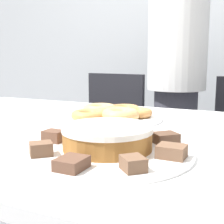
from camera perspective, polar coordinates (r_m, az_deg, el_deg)
wall_back at (r=2.45m, az=17.37°, el=16.90°), size 8.00×0.05×2.60m
table at (r=0.93m, az=1.38°, el=-8.24°), size 1.83×0.98×0.76m
person_standing at (r=1.73m, az=11.72°, el=6.50°), size 0.31×0.31×1.66m
office_chair_left at (r=1.92m, az=-1.69°, el=-7.18°), size 0.49×0.49×0.88m
plate_cake at (r=0.70m, az=-0.82°, el=-7.13°), size 0.38×0.38×0.01m
plate_donuts at (r=1.08m, az=0.53°, el=-1.15°), size 0.33×0.33×0.01m
frosted_cake at (r=0.69m, az=-0.83°, el=-4.63°), size 0.20×0.20×0.05m
lamington_0 at (r=0.77m, az=-10.57°, el=-4.33°), size 0.05×0.04×0.03m
lamington_1 at (r=0.66m, az=-12.84°, el=-6.59°), size 0.06×0.06×0.03m
lamington_2 at (r=0.57m, az=-7.38°, el=-9.30°), size 0.05×0.06×0.02m
lamington_3 at (r=0.56m, az=3.89°, el=-9.38°), size 0.06×0.06×0.03m
lamington_4 at (r=0.64m, az=10.85°, el=-7.08°), size 0.06×0.05×0.03m
lamington_5 at (r=0.75m, az=9.75°, el=-4.71°), size 0.07×0.07×0.02m
lamington_6 at (r=0.82m, az=3.70°, el=-3.40°), size 0.04×0.05×0.02m
lamington_7 at (r=0.83m, az=-4.00°, el=-3.31°), size 0.07×0.07×0.02m
donut_0 at (r=1.08m, az=0.53°, el=-0.08°), size 0.12×0.12×0.03m
donut_1 at (r=1.08m, az=4.69°, el=-0.10°), size 0.10×0.10×0.03m
donut_2 at (r=1.15m, az=2.27°, el=0.49°), size 0.11×0.11×0.03m
donut_3 at (r=1.12m, az=-2.23°, el=0.46°), size 0.12×0.12×0.04m
donut_4 at (r=1.03m, az=-4.37°, el=-0.58°), size 0.11×0.11×0.03m
donut_5 at (r=1.01m, az=1.54°, el=-0.53°), size 0.12×0.12×0.04m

